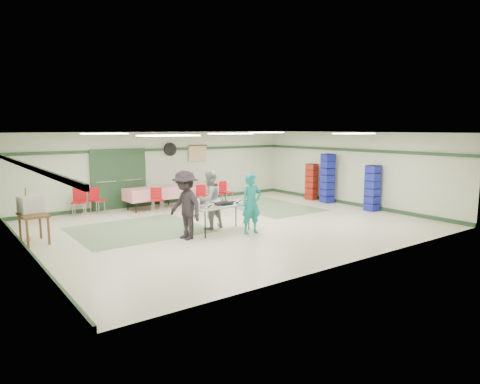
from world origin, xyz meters
TOP-DOWN VIEW (x-y plane):
  - floor at (0.00, 0.00)m, footprint 11.00×11.00m
  - ceiling at (0.00, 0.00)m, footprint 11.00×11.00m
  - wall_back at (0.00, 4.50)m, footprint 11.00×0.00m
  - wall_front at (0.00, -4.50)m, footprint 11.00×0.00m
  - wall_left at (-5.50, 0.00)m, footprint 0.00×9.00m
  - wall_right at (5.50, 0.00)m, footprint 0.00×9.00m
  - trim_back at (0.00, 4.47)m, footprint 11.00×0.06m
  - baseboard_back at (0.00, 4.47)m, footprint 11.00×0.06m
  - trim_left at (-5.47, 0.00)m, footprint 0.06×9.00m
  - baseboard_left at (-5.47, 0.00)m, footprint 0.06×9.00m
  - trim_right at (5.47, 0.00)m, footprint 0.06×9.00m
  - baseboard_right at (5.47, 0.00)m, footprint 0.06×9.00m
  - green_patch_a at (-2.50, 1.00)m, footprint 3.50×3.00m
  - green_patch_b at (2.80, 1.50)m, footprint 2.50×3.50m
  - double_door_left at (-2.20, 4.44)m, footprint 0.90×0.06m
  - double_door_right at (-1.25, 4.44)m, footprint 0.90×0.06m
  - door_frame at (-1.73, 4.42)m, footprint 2.00×0.03m
  - wall_fan at (0.30, 4.44)m, footprint 0.50×0.10m
  - scroll_banner at (1.50, 4.44)m, footprint 0.80×0.02m
  - serving_table at (-0.75, -0.61)m, footprint 1.79×0.83m
  - sheet_tray_right at (-0.13, -0.66)m, footprint 0.65×0.51m
  - sheet_tray_mid at (-0.89, -0.54)m, footprint 0.57×0.45m
  - sheet_tray_left at (-1.23, -0.77)m, footprint 0.56×0.44m
  - baking_pan at (-0.74, -0.68)m, footprint 0.50×0.33m
  - foam_box_stack at (-1.57, -0.53)m, footprint 0.26×0.24m
  - volunteer_teal at (-0.18, -1.22)m, footprint 0.63×0.45m
  - volunteer_grey at (-0.79, -0.07)m, footprint 0.89×0.74m
  - volunteer_dark at (-1.92, -0.69)m, footprint 0.79×1.22m
  - dining_table_a at (1.39, 3.68)m, footprint 1.81×0.87m
  - dining_table_b at (-0.81, 3.68)m, footprint 1.97×0.95m
  - chair_a at (1.47, 3.11)m, footprint 0.45×0.45m
  - chair_b at (0.85, 3.11)m, footprint 0.45×0.45m
  - chair_c at (1.89, 3.11)m, footprint 0.47×0.47m
  - chair_d at (-0.92, 3.11)m, footprint 0.46×0.46m
  - chair_loose_a at (-2.69, 4.08)m, footprint 0.51×0.51m
  - chair_loose_b at (-3.26, 3.97)m, footprint 0.57×0.57m
  - crate_stack_blue_a at (5.15, 0.92)m, footprint 0.47×0.47m
  - crate_stack_red at (5.15, 1.76)m, footprint 0.43×0.43m
  - crate_stack_blue_b at (5.15, -1.14)m, footprint 0.42×0.42m
  - printer_table at (-5.15, 1.17)m, footprint 0.64×0.95m
  - office_printer at (-5.15, 1.41)m, footprint 0.59×0.54m
  - broom at (-5.23, 1.59)m, footprint 0.08×0.22m

SIDE VIEW (x-z plane):
  - floor at x=0.00m, z-range 0.00..0.00m
  - green_patch_a at x=-2.50m, z-range 0.00..0.01m
  - green_patch_b at x=2.80m, z-range 0.00..0.01m
  - baseboard_back at x=0.00m, z-range 0.00..0.12m
  - baseboard_left at x=-5.47m, z-range 0.00..0.12m
  - baseboard_right at x=5.47m, z-range 0.00..0.12m
  - chair_b at x=0.85m, z-range 0.09..0.87m
  - chair_a at x=1.47m, z-range 0.09..0.87m
  - chair_d at x=-0.92m, z-range 0.09..0.92m
  - chair_c at x=1.89m, z-range 0.09..0.93m
  - chair_loose_a at x=-2.69m, z-range 0.10..0.96m
  - chair_loose_b at x=-3.26m, z-range 0.10..1.02m
  - dining_table_a at x=1.39m, z-range 0.19..0.95m
  - dining_table_b at x=-0.81m, z-range 0.19..0.95m
  - printer_table at x=-5.15m, z-range 0.27..1.02m
  - broom at x=-5.23m, z-range 0.03..1.37m
  - serving_table at x=-0.75m, z-range 0.33..1.09m
  - crate_stack_red at x=5.15m, z-range 0.00..1.44m
  - sheet_tray_right at x=-0.13m, z-range 0.76..0.78m
  - sheet_tray_mid at x=-0.89m, z-range 0.76..0.78m
  - sheet_tray_left at x=-1.23m, z-range 0.76..0.78m
  - crate_stack_blue_b at x=5.15m, z-range 0.00..1.58m
  - baking_pan at x=-0.74m, z-range 0.76..0.84m
  - volunteer_teal at x=-0.18m, z-range 0.00..1.64m
  - volunteer_grey at x=-0.79m, z-range 0.00..1.67m
  - foam_box_stack at x=-1.57m, z-range 0.76..0.98m
  - volunteer_dark at x=-1.92m, z-range 0.00..1.77m
  - crate_stack_blue_a at x=5.15m, z-range 0.00..1.88m
  - office_printer at x=-5.15m, z-range 0.75..1.15m
  - double_door_left at x=-2.20m, z-range 0.00..2.10m
  - double_door_right at x=-1.25m, z-range 0.00..2.10m
  - door_frame at x=-1.73m, z-range -0.02..2.12m
  - wall_back at x=0.00m, z-range -4.15..6.85m
  - wall_front at x=0.00m, z-range -4.15..6.85m
  - wall_left at x=-5.50m, z-range -3.15..5.85m
  - wall_right at x=5.50m, z-range -3.15..5.85m
  - scroll_banner at x=1.50m, z-range 1.55..2.15m
  - trim_back at x=0.00m, z-range 2.00..2.10m
  - trim_left at x=-5.47m, z-range 2.00..2.10m
  - trim_right at x=5.47m, z-range 2.00..2.10m
  - wall_fan at x=0.30m, z-range 1.80..2.30m
  - ceiling at x=0.00m, z-range 2.70..2.70m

